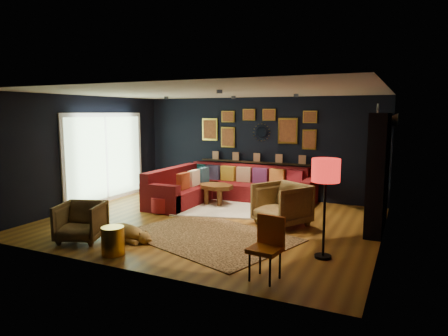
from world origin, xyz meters
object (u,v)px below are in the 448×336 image
at_px(armchair_right, 282,202).
at_px(dog, 126,229).
at_px(gold_stool, 113,241).
at_px(coffee_table, 216,188).
at_px(floor_lamp, 326,175).
at_px(sectional, 221,188).
at_px(pouf, 162,204).
at_px(orange_chair, 268,242).
at_px(armchair_left, 81,220).

bearing_deg(armchair_right, dog, -106.53).
height_order(armchair_right, gold_stool, armchair_right).
relative_size(coffee_table, floor_lamp, 0.69).
bearing_deg(armchair_right, sectional, 174.89).
bearing_deg(coffee_table, dog, -94.41).
height_order(pouf, dog, dog).
height_order(orange_chair, floor_lamp, floor_lamp).
bearing_deg(gold_stool, pouf, 107.42).
relative_size(pouf, armchair_right, 0.53).
distance_m(armchair_left, floor_lamp, 4.17).
bearing_deg(floor_lamp, armchair_left, -166.43).
distance_m(gold_stool, floor_lamp, 3.42).
distance_m(coffee_table, dog, 3.07).
bearing_deg(coffee_table, pouf, -121.68).
bearing_deg(gold_stool, armchair_left, 162.51).
relative_size(coffee_table, armchair_right, 1.15).
bearing_deg(orange_chair, coffee_table, 133.00).
bearing_deg(floor_lamp, armchair_right, 127.15).
bearing_deg(gold_stool, floor_lamp, 22.68).
height_order(armchair_left, armchair_right, armchair_right).
bearing_deg(armchair_left, floor_lamp, -6.07).
relative_size(pouf, armchair_left, 0.66).
bearing_deg(dog, coffee_table, 98.34).
bearing_deg(gold_stool, dog, 113.67).
height_order(sectional, coffee_table, sectional).
bearing_deg(gold_stool, coffee_table, 90.98).
height_order(armchair_left, orange_chair, orange_chair).
xyz_separation_m(pouf, gold_stool, (0.80, -2.55, 0.03)).
bearing_deg(coffee_table, armchair_left, -104.46).
bearing_deg(armchair_left, pouf, 66.50).
bearing_deg(coffee_table, armchair_right, -27.64).
bearing_deg(floor_lamp, gold_stool, -157.32).
bearing_deg(gold_stool, sectional, 91.58).
xyz_separation_m(coffee_table, floor_lamp, (3.06, -2.49, 0.88)).
bearing_deg(armchair_left, orange_chair, -21.82).
xyz_separation_m(coffee_table, dog, (-0.24, -3.06, -0.21)).
xyz_separation_m(coffee_table, pouf, (-0.74, -1.19, -0.21)).
bearing_deg(pouf, orange_chair, -36.00).
bearing_deg(dog, sectional, 99.69).
distance_m(sectional, armchair_left, 3.95).
relative_size(armchair_left, dog, 0.66).
height_order(coffee_table, armchair_left, armchair_left).
xyz_separation_m(sectional, armchair_right, (2.00, -1.44, 0.14)).
height_order(sectional, gold_stool, sectional).
distance_m(armchair_right, floor_lamp, 2.01).
bearing_deg(sectional, armchair_left, -102.25).
relative_size(armchair_left, floor_lamp, 0.48).
bearing_deg(floor_lamp, pouf, 161.16).
distance_m(pouf, armchair_right, 2.71).
xyz_separation_m(gold_stool, floor_lamp, (3.00, 1.25, 1.06)).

